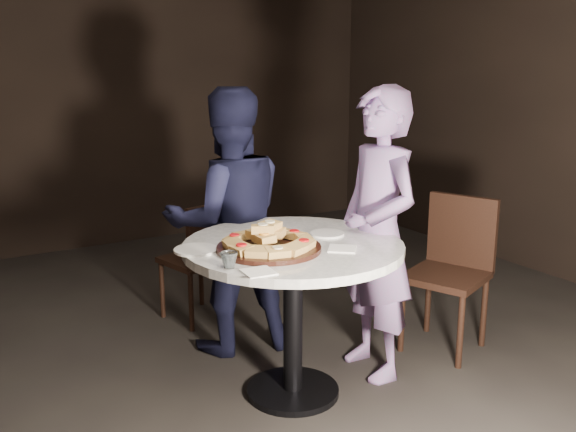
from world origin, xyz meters
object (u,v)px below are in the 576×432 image
(chair_right, at_px, (453,262))
(diner_teal, at_px, (377,234))
(water_glass, at_px, (229,260))
(diner_navy, at_px, (229,222))
(chair_far, at_px, (203,253))
(serving_board, at_px, (269,248))
(focaccia_pile, at_px, (268,239))
(table, at_px, (293,272))

(chair_right, xyz_separation_m, diner_teal, (-0.63, -0.04, 0.27))
(water_glass, relative_size, diner_navy, 0.05)
(water_glass, height_order, chair_far, water_glass)
(serving_board, relative_size, diner_navy, 0.32)
(water_glass, bearing_deg, diner_teal, 10.65)
(focaccia_pile, distance_m, diner_navy, 0.79)
(serving_board, height_order, chair_right, chair_right)
(chair_right, xyz_separation_m, diner_navy, (-1.19, 0.68, 0.26))
(serving_board, height_order, focaccia_pile, focaccia_pile)
(water_glass, bearing_deg, serving_board, 26.46)
(chair_right, bearing_deg, serving_board, -108.31)
(focaccia_pile, height_order, diner_navy, diner_navy)
(chair_right, bearing_deg, diner_navy, -141.67)
(focaccia_pile, relative_size, water_glass, 5.85)
(diner_navy, bearing_deg, water_glass, 76.36)
(focaccia_pile, relative_size, chair_far, 0.55)
(table, height_order, chair_far, table)
(chair_right, bearing_deg, water_glass, -103.99)
(table, distance_m, diner_teal, 0.56)
(table, xyz_separation_m, chair_right, (1.18, 0.03, -0.15))
(serving_board, bearing_deg, chair_right, 3.50)
(table, xyz_separation_m, diner_teal, (0.55, -0.01, 0.12))
(diner_teal, bearing_deg, chair_far, -150.09)
(chair_far, distance_m, diner_navy, 0.55)
(table, bearing_deg, chair_far, 89.71)
(chair_far, xyz_separation_m, diner_navy, (-0.02, -0.45, 0.32))
(chair_right, bearing_deg, table, -110.30)
(chair_far, relative_size, diner_navy, 0.52)
(water_glass, distance_m, chair_far, 1.49)
(diner_teal, bearing_deg, water_glass, -74.20)
(focaccia_pile, relative_size, chair_right, 0.49)
(serving_board, height_order, water_glass, water_glass)
(table, height_order, chair_right, chair_right)
(serving_board, xyz_separation_m, water_glass, (-0.29, -0.14, 0.03))
(table, height_order, serving_board, serving_board)
(chair_right, bearing_deg, focaccia_pile, -108.51)
(focaccia_pile, height_order, diner_teal, diner_teal)
(chair_far, bearing_deg, serving_board, 68.35)
(diner_navy, bearing_deg, focaccia_pile, 90.49)
(serving_board, distance_m, water_glass, 0.32)
(chair_far, xyz_separation_m, chair_right, (1.17, -1.13, 0.06))
(table, relative_size, diner_navy, 0.87)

